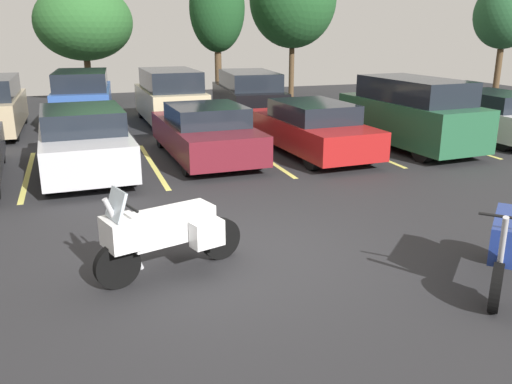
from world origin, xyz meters
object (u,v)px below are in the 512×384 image
at_px(motorcycle_touring, 165,231).
at_px(motorcycle_second, 503,245).
at_px(car_red, 311,128).
at_px(car_far_black, 248,95).
at_px(car_far_champagne, 170,97).
at_px(car_silver, 84,141).
at_px(car_maroon, 205,132).
at_px(car_far_blue, 84,99).
at_px(car_green, 410,113).
at_px(car_white, 486,115).

height_order(motorcycle_touring, motorcycle_second, motorcycle_touring).
distance_m(car_red, car_far_black, 5.94).
bearing_deg(car_far_champagne, car_silver, -117.31).
height_order(motorcycle_touring, car_red, car_red).
distance_m(car_maroon, car_far_blue, 6.34).
bearing_deg(car_far_blue, car_far_black, -1.18).
bearing_deg(car_red, car_silver, -179.28).
xyz_separation_m(car_maroon, car_far_black, (2.98, 5.54, 0.20)).
relative_size(car_maroon, car_far_black, 0.95).
relative_size(car_silver, car_maroon, 1.01).
xyz_separation_m(car_far_blue, car_far_black, (5.81, -0.12, -0.07)).
bearing_deg(car_maroon, car_far_black, 61.77).
xyz_separation_m(car_silver, car_green, (8.79, -0.17, 0.23)).
relative_size(car_maroon, car_red, 0.98).
bearing_deg(car_silver, motorcycle_second, -57.64).
height_order(motorcycle_touring, car_far_champagne, car_far_champagne).
height_order(motorcycle_touring, car_silver, car_silver).
height_order(car_silver, car_white, car_silver).
relative_size(car_red, car_far_champagne, 1.09).
height_order(car_red, car_green, car_green).
height_order(car_red, car_far_blue, car_far_blue).
relative_size(car_silver, car_far_black, 0.96).
xyz_separation_m(car_far_champagne, car_far_black, (2.90, -0.02, -0.06)).
distance_m(car_silver, car_white, 11.81).
bearing_deg(car_green, car_maroon, 173.74).
height_order(car_silver, car_red, car_silver).
height_order(car_maroon, car_red, car_maroon).
bearing_deg(car_far_blue, car_red, -46.91).
height_order(car_green, car_far_champagne, car_green).
bearing_deg(car_red, car_maroon, 172.14).
xyz_separation_m(motorcycle_second, car_far_blue, (-4.81, 14.03, 0.38)).
height_order(car_silver, car_far_champagne, car_far_champagne).
height_order(motorcycle_second, car_far_black, car_far_black).
height_order(car_white, car_far_champagne, car_far_champagne).
bearing_deg(car_silver, car_far_champagne, 62.69).
bearing_deg(car_white, motorcycle_touring, -149.75).
bearing_deg(car_maroon, car_silver, -171.31).
relative_size(car_white, car_far_blue, 1.08).
distance_m(motorcycle_second, car_far_champagne, 14.07).
bearing_deg(car_far_blue, car_far_champagne, -1.90).
xyz_separation_m(car_red, car_far_champagne, (-2.75, 5.96, 0.25)).
bearing_deg(car_white, car_far_champagne, 146.39).
distance_m(car_green, car_far_black, 6.77).
xyz_separation_m(motorcycle_second, car_green, (3.79, 7.74, 0.41)).
distance_m(motorcycle_touring, motorcycle_second, 4.50).
distance_m(motorcycle_touring, car_silver, 6.19).
bearing_deg(car_red, car_far_black, 88.56).
xyz_separation_m(car_far_blue, car_far_champagne, (2.91, -0.10, -0.01)).
relative_size(motorcycle_touring, car_red, 0.44).
xyz_separation_m(motorcycle_second, car_far_black, (1.00, 13.91, 0.30)).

